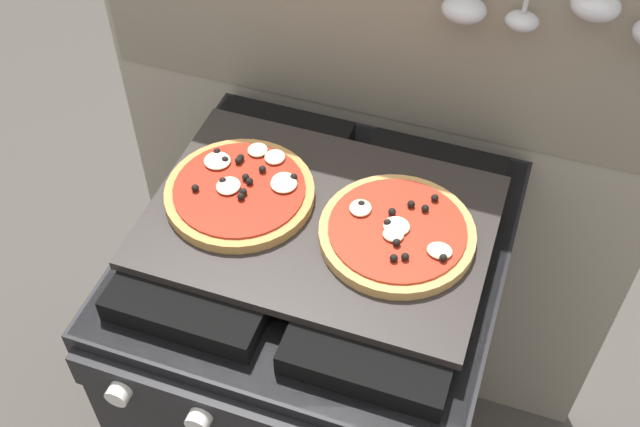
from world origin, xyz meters
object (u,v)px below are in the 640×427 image
at_px(stove, 320,373).
at_px(baking_tray, 320,221).
at_px(pizza_right, 397,232).
at_px(pizza_left, 242,189).

relative_size(stove, baking_tray, 1.67).
height_order(stove, pizza_right, pizza_right).
relative_size(stove, pizza_right, 3.72).
relative_size(stove, pizza_left, 3.72).
bearing_deg(pizza_left, baking_tray, -3.11).
height_order(pizza_left, pizza_right, same).
distance_m(stove, pizza_right, 0.49).
height_order(baking_tray, pizza_left, pizza_left).
bearing_deg(baking_tray, pizza_right, 0.52).
xyz_separation_m(stove, baking_tray, (0.00, 0.00, 0.46)).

